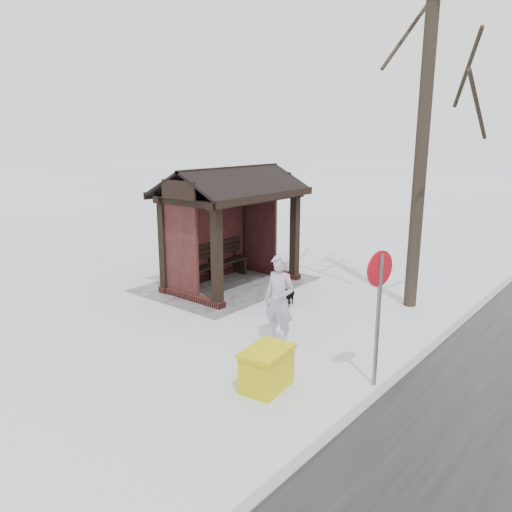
{
  "coord_description": "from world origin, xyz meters",
  "views": [
    {
      "loc": [
        9.26,
        8.45,
        3.89
      ],
      "look_at": [
        0.01,
        0.8,
        0.93
      ],
      "focal_mm": 35.0,
      "sensor_mm": 36.0,
      "label": 1
    }
  ],
  "objects_px": {
    "grit_bin": "(267,368)",
    "tree_near": "(432,19)",
    "bus_shelter": "(227,203)",
    "dog": "(287,295)",
    "road_sign": "(379,289)",
    "pedestrian": "(279,301)"
  },
  "relations": [
    {
      "from": "dog",
      "to": "grit_bin",
      "type": "bearing_deg",
      "value": -82.04
    },
    {
      "from": "tree_near",
      "to": "dog",
      "type": "xyz_separation_m",
      "value": [
        1.85,
        -2.17,
        -5.91
      ]
    },
    {
      "from": "bus_shelter",
      "to": "tree_near",
      "type": "height_order",
      "value": "tree_near"
    },
    {
      "from": "grit_bin",
      "to": "road_sign",
      "type": "height_order",
      "value": "road_sign"
    },
    {
      "from": "dog",
      "to": "road_sign",
      "type": "height_order",
      "value": "road_sign"
    },
    {
      "from": "bus_shelter",
      "to": "dog",
      "type": "distance_m",
      "value": 2.93
    },
    {
      "from": "bus_shelter",
      "to": "road_sign",
      "type": "bearing_deg",
      "value": 65.32
    },
    {
      "from": "bus_shelter",
      "to": "grit_bin",
      "type": "distance_m",
      "value": 5.88
    },
    {
      "from": "tree_near",
      "to": "pedestrian",
      "type": "xyz_separation_m",
      "value": [
        3.74,
        -1.0,
        -5.28
      ]
    },
    {
      "from": "bus_shelter",
      "to": "road_sign",
      "type": "height_order",
      "value": "bus_shelter"
    },
    {
      "from": "bus_shelter",
      "to": "pedestrian",
      "type": "relative_size",
      "value": 2.05
    },
    {
      "from": "bus_shelter",
      "to": "grit_bin",
      "type": "relative_size",
      "value": 3.86
    },
    {
      "from": "bus_shelter",
      "to": "tree_near",
      "type": "xyz_separation_m",
      "value": [
        -1.5,
        4.36,
        3.99
      ]
    },
    {
      "from": "bus_shelter",
      "to": "dog",
      "type": "xyz_separation_m",
      "value": [
        0.35,
        2.19,
        -1.92
      ]
    },
    {
      "from": "bus_shelter",
      "to": "grit_bin",
      "type": "xyz_separation_m",
      "value": [
        3.67,
        4.21,
        -1.83
      ]
    },
    {
      "from": "bus_shelter",
      "to": "grit_bin",
      "type": "bearing_deg",
      "value": 48.88
    },
    {
      "from": "dog",
      "to": "tree_near",
      "type": "bearing_deg",
      "value": 17.03
    },
    {
      "from": "grit_bin",
      "to": "tree_near",
      "type": "bearing_deg",
      "value": 170.68
    },
    {
      "from": "bus_shelter",
      "to": "pedestrian",
      "type": "distance_m",
      "value": 4.24
    },
    {
      "from": "tree_near",
      "to": "road_sign",
      "type": "height_order",
      "value": "tree_near"
    },
    {
      "from": "bus_shelter",
      "to": "grit_bin",
      "type": "height_order",
      "value": "bus_shelter"
    },
    {
      "from": "grit_bin",
      "to": "pedestrian",
      "type": "bearing_deg",
      "value": -157.16
    }
  ]
}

